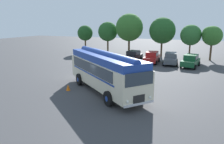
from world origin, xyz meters
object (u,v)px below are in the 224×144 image
at_px(car_mid_left, 152,57).
at_px(traffic_cone, 68,87).
at_px(vintage_bus, 105,70).
at_px(car_mid_right, 171,58).
at_px(car_near_left, 133,56).
at_px(car_far_right, 191,61).

height_order(car_mid_left, traffic_cone, car_mid_left).
relative_size(vintage_bus, car_mid_right, 2.15).
height_order(car_mid_right, traffic_cone, car_mid_right).
bearing_deg(car_near_left, car_mid_left, 3.40).
xyz_separation_m(vintage_bus, car_mid_left, (0.60, 14.73, -1.05)).
height_order(car_mid_left, car_far_right, same).
xyz_separation_m(car_near_left, car_mid_right, (5.46, 0.18, 0.00)).
distance_m(car_far_right, traffic_cone, 17.49).
bearing_deg(car_far_right, traffic_cone, -121.33).
height_order(car_near_left, car_far_right, same).
bearing_deg(car_mid_right, car_mid_left, -179.76).
bearing_deg(car_mid_right, vintage_bus, -102.50).
relative_size(car_near_left, car_mid_left, 1.00).
bearing_deg(car_near_left, vintage_bus, -81.43).
relative_size(car_near_left, traffic_cone, 7.78).
distance_m(vintage_bus, car_near_left, 14.76).
xyz_separation_m(car_mid_left, car_far_right, (5.38, -0.83, 0.00)).
distance_m(car_near_left, car_far_right, 8.21).
distance_m(car_mid_left, car_mid_right, 2.67).
distance_m(car_near_left, car_mid_right, 5.46).
height_order(vintage_bus, car_mid_left, vintage_bus).
relative_size(vintage_bus, traffic_cone, 17.13).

